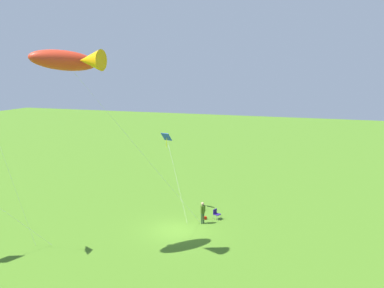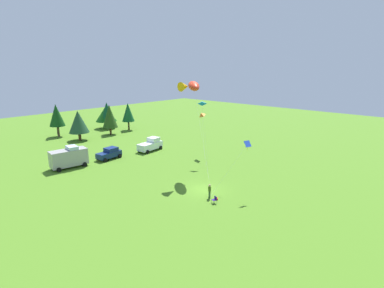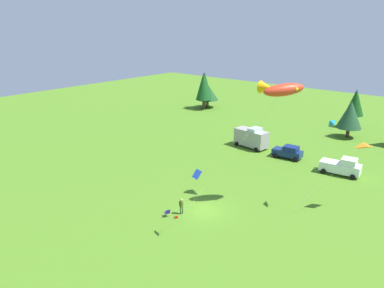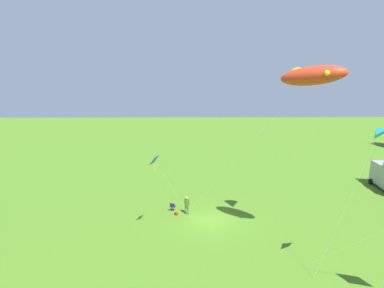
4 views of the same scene
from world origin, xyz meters
TOP-DOWN VIEW (x-y plane):
  - ground_plane at (0.00, 0.00)m, footprint 160.00×160.00m
  - person_kite_flyer at (-1.40, -2.08)m, footprint 0.45×0.50m
  - folding_chair at (-2.12, -3.43)m, footprint 0.60×0.60m
  - backpack_on_grass at (-1.24, -3.06)m, footprint 0.39×0.38m
  - van_motorhome_grey at (-7.39, 21.17)m, footprint 5.64×3.17m
  - car_navy_hatch at (-0.68, 20.45)m, footprint 4.35×2.55m
  - truck_white_pickup at (7.45, 19.30)m, footprint 5.21×2.91m
  - treeline_distant at (-7.88, 39.49)m, footprint 50.29×11.61m
  - kite_large_fish at (4.47, 6.20)m, footprint 8.03×10.64m
  - kite_delta_orange at (11.82, 10.66)m, footprint 5.72×6.05m
  - kite_delta_teal at (9.13, 8.16)m, footprint 1.66×2.85m
  - kite_diamond_blue at (2.58, -4.45)m, footprint 3.44×3.28m

SIDE VIEW (x-z plane):
  - ground_plane at x=0.00m, z-range 0.00..0.00m
  - backpack_on_grass at x=-1.24m, z-range 0.00..0.22m
  - folding_chair at x=-2.12m, z-range 0.08..0.90m
  - car_navy_hatch at x=-0.68m, z-range 0.00..1.89m
  - person_kite_flyer at x=-1.40m, z-range 0.15..1.89m
  - truck_white_pickup at x=7.45m, z-range -0.07..2.27m
  - van_motorhome_grey at x=-7.39m, z-range -0.03..3.31m
  - treeline_distant at x=-7.88m, z-range 0.23..8.60m
  - kite_diamond_blue at x=2.58m, z-range 2.83..9.52m
  - kite_delta_orange at x=11.82m, z-range 3.36..11.01m
  - kite_delta_teal at x=9.13m, z-range 4.59..14.54m
  - kite_large_fish at x=4.47m, z-range 5.88..19.30m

